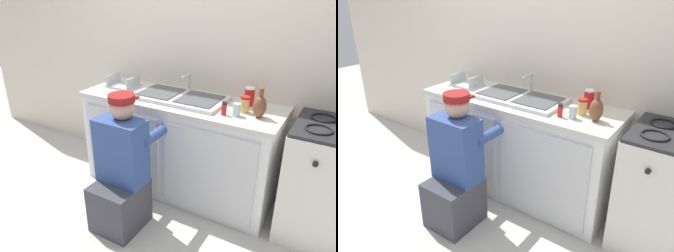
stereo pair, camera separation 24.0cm
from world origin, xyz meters
TOP-DOWN VIEW (x-y plane):
  - ground_plane at (0.00, 0.00)m, footprint 12.00×12.00m
  - back_wall at (0.00, 0.65)m, footprint 6.00×0.10m
  - counter_cabinet at (0.00, 0.29)m, footprint 1.76×0.62m
  - countertop at (0.00, 0.30)m, footprint 1.80×0.62m
  - sink_double_basin at (0.00, 0.30)m, footprint 0.80×0.44m
  - stove_range at (1.29, 0.30)m, footprint 0.64×0.62m
  - plumber_person at (-0.14, -0.38)m, footprint 0.42×0.61m
  - dish_rack_tray at (-0.64, 0.33)m, footprint 0.28×0.22m
  - soda_cup_red at (0.57, 0.46)m, footprint 0.08×0.08m
  - vase_decorative at (0.71, 0.23)m, footprint 0.10×0.10m
  - water_glass at (0.56, 0.18)m, footprint 0.06×0.06m
  - spice_bottle_red at (0.47, 0.15)m, footprint 0.04×0.04m
  - condiment_jar at (0.58, 0.29)m, footprint 0.07×0.07m

SIDE VIEW (x-z plane):
  - ground_plane at x=0.00m, z-range 0.00..0.00m
  - counter_cabinet at x=0.00m, z-range 0.00..0.87m
  - plumber_person at x=-0.14m, z-range -0.09..1.01m
  - stove_range at x=1.29m, z-range 0.00..0.93m
  - countertop at x=0.00m, z-range 0.87..0.91m
  - sink_double_basin at x=0.00m, z-range 0.83..1.02m
  - dish_rack_tray at x=-0.64m, z-range 0.88..0.99m
  - water_glass at x=0.56m, z-range 0.91..1.01m
  - spice_bottle_red at x=0.47m, z-range 0.91..1.01m
  - condiment_jar at x=0.58m, z-range 0.91..1.04m
  - soda_cup_red at x=0.57m, z-range 0.91..1.06m
  - vase_decorative at x=0.71m, z-range 0.88..1.11m
  - back_wall at x=0.00m, z-range 0.00..2.50m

